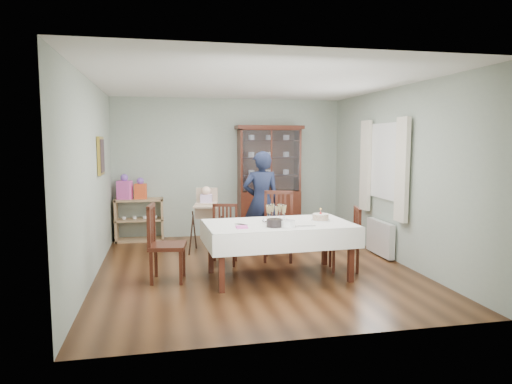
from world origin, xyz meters
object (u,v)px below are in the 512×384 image
object	(u,v)px
china_cabinet	(269,179)
birthday_cake	(321,217)
gift_bag_pink	(125,188)
chair_far_left	(224,246)
dining_table	(278,250)
woman	(261,202)
gift_bag_orange	(141,189)
chair_end_right	(345,252)
sideboard	(140,220)
chair_far_right	(278,240)
chair_end_left	(166,258)
high_chair	(207,226)
champagne_tray	(276,217)

from	to	relation	value
china_cabinet	birthday_cake	size ratio (longest dim) A/B	8.36
gift_bag_pink	chair_far_left	bearing A→B (deg)	-50.33
dining_table	birthday_cake	world-z (taller)	birthday_cake
birthday_cake	gift_bag_pink	size ratio (longest dim) A/B	0.55
woman	gift_bag_orange	distance (m)	2.40
chair_end_right	dining_table	bearing A→B (deg)	-69.07
sideboard	chair_far_right	size ratio (longest dim) A/B	0.84
gift_bag_orange	dining_table	bearing A→B (deg)	-54.99
china_cabinet	woman	bearing A→B (deg)	-108.87
chair_far_left	gift_bag_pink	bearing A→B (deg)	143.54
china_cabinet	gift_bag_orange	distance (m)	2.47
dining_table	chair_end_right	size ratio (longest dim) A/B	2.23
sideboard	birthday_cake	size ratio (longest dim) A/B	3.46
chair_far_left	chair_end_right	bearing A→B (deg)	-8.99
chair_far_right	woman	distance (m)	0.81
chair_end_left	gift_bag_pink	bearing A→B (deg)	23.61
china_cabinet	chair_far_right	xyz separation A→B (m)	(-0.28, -1.85, -0.80)
china_cabinet	birthday_cake	xyz separation A→B (m)	(0.10, -2.73, -0.32)
woman	birthday_cake	bearing A→B (deg)	112.57
high_chair	dining_table	bearing A→B (deg)	-53.67
champagne_tray	chair_end_left	bearing A→B (deg)	177.41
chair_far_right	gift_bag_orange	xyz separation A→B (m)	(-2.18, 1.85, 0.66)
birthday_cake	gift_bag_orange	distance (m)	3.75
china_cabinet	chair_end_right	distance (m)	2.81
woman	chair_end_left	bearing A→B (deg)	43.04
chair_end_left	chair_end_right	distance (m)	2.55
chair_far_right	chair_end_left	bearing A→B (deg)	-140.41
high_chair	china_cabinet	bearing A→B (deg)	49.19
chair_end_left	birthday_cake	xyz separation A→B (m)	(2.13, -0.10, 0.50)
chair_end_left	chair_end_right	xyz separation A→B (m)	(2.55, -0.00, -0.03)
chair_end_left	high_chair	bearing A→B (deg)	-15.60
sideboard	gift_bag_pink	xyz separation A→B (m)	(-0.25, -0.02, 0.61)
gift_bag_orange	gift_bag_pink	bearing A→B (deg)	180.00
chair_end_left	gift_bag_pink	distance (m)	2.81
chair_far_right	chair_end_left	world-z (taller)	chair_far_right
sideboard	gift_bag_orange	xyz separation A→B (m)	(0.04, -0.02, 0.58)
sideboard	chair_far_right	world-z (taller)	chair_far_right
birthday_cake	gift_bag_pink	xyz separation A→B (m)	(-2.85, 2.73, 0.20)
chair_end_right	gift_bag_orange	bearing A→B (deg)	-118.63
chair_far_right	woman	bearing A→B (deg)	119.85
gift_bag_orange	chair_far_right	bearing A→B (deg)	-40.30
chair_far_left	chair_end_left	xyz separation A→B (m)	(-0.87, -0.71, 0.04)
dining_table	gift_bag_pink	bearing A→B (deg)	128.78
sideboard	gift_bag_orange	size ratio (longest dim) A/B	2.25
china_cabinet	sideboard	size ratio (longest dim) A/B	2.42
dining_table	birthday_cake	distance (m)	0.75
chair_end_right	champagne_tray	world-z (taller)	champagne_tray
chair_end_left	woman	world-z (taller)	woman
sideboard	chair_end_right	world-z (taller)	chair_end_right
high_chair	chair_end_left	bearing A→B (deg)	-103.16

